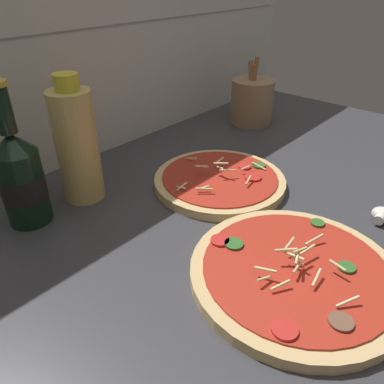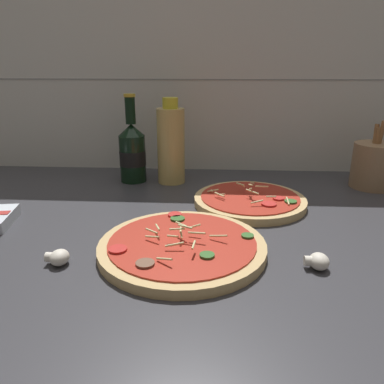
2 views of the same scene
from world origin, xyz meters
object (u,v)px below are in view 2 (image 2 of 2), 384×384
object	(u,v)px
pizza_far	(250,200)
beer_bottle	(132,152)
oil_bottle	(171,145)
mushroom_left	(58,257)
mushroom_right	(318,261)
utensil_crock	(375,165)
pizza_near	(182,246)

from	to	relation	value
pizza_far	beer_bottle	size ratio (longest dim) A/B	1.09
beer_bottle	oil_bottle	bearing A→B (deg)	-1.63
beer_bottle	mushroom_left	bearing A→B (deg)	-93.23
mushroom_right	mushroom_left	bearing A→B (deg)	-178.33
oil_bottle	utensil_crock	distance (cm)	55.17
oil_bottle	utensil_crock	xyz separation A→B (cm)	(54.96, -1.35, -4.61)
utensil_crock	mushroom_left	bearing A→B (deg)	-146.19
pizza_far	mushroom_right	distance (cm)	30.32
pizza_far	mushroom_left	world-z (taller)	pizza_far
beer_bottle	mushroom_right	xyz separation A→B (cm)	(40.19, -46.36, -7.23)
mushroom_left	utensil_crock	bearing A→B (deg)	33.81
pizza_near	utensil_crock	xyz separation A→B (cm)	(48.39, 40.13, 5.13)
oil_bottle	beer_bottle	bearing A→B (deg)	178.37
beer_bottle	oil_bottle	size ratio (longest dim) A/B	1.04
mushroom_right	oil_bottle	bearing A→B (deg)	122.40
pizza_far	oil_bottle	size ratio (longest dim) A/B	1.13
pizza_near	oil_bottle	bearing A→B (deg)	99.00
mushroom_left	beer_bottle	bearing A→B (deg)	86.77
pizza_far	mushroom_left	distance (cm)	45.83
pizza_near	pizza_far	xyz separation A→B (cm)	(14.12, 24.52, -0.01)
pizza_near	oil_bottle	xyz separation A→B (cm)	(-6.57, 41.48, 9.74)
beer_bottle	mushroom_right	bearing A→B (deg)	-49.08
pizza_far	mushroom_right	size ratio (longest dim) A/B	6.64
oil_bottle	utensil_crock	bearing A→B (deg)	-1.41
oil_bottle	mushroom_right	size ratio (longest dim) A/B	5.86
pizza_near	mushroom_right	bearing A→B (deg)	-11.40
pizza_far	utensil_crock	xyz separation A→B (cm)	(34.27, 15.60, 5.13)
beer_bottle	mushroom_right	size ratio (longest dim) A/B	6.09
pizza_near	mushroom_left	bearing A→B (deg)	-163.96
beer_bottle	utensil_crock	bearing A→B (deg)	-1.44
mushroom_right	pizza_far	bearing A→B (deg)	106.34
pizza_near	beer_bottle	bearing A→B (deg)	112.77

